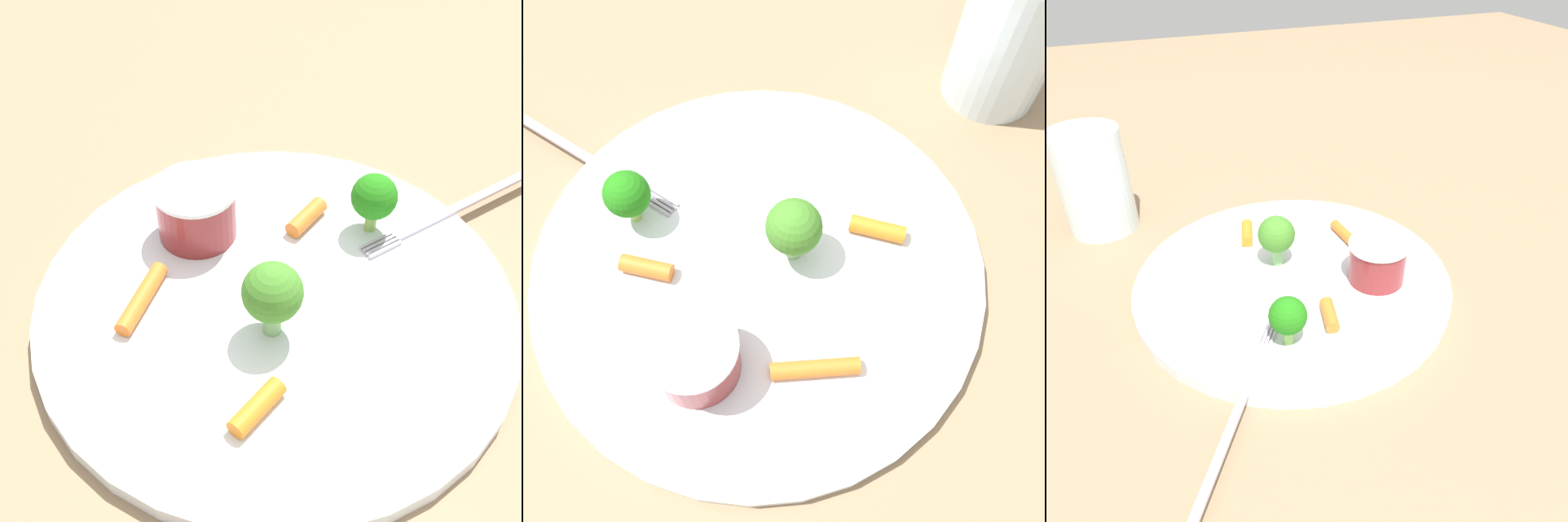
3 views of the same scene
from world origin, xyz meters
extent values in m
plane|color=#8A7053|center=(0.00, 0.00, 0.00)|extent=(2.40, 2.40, 0.00)
cylinder|color=white|center=(0.00, 0.00, 0.01)|extent=(0.31, 0.31, 0.01)
cylinder|color=maroon|center=(-0.04, -0.07, 0.03)|extent=(0.05, 0.05, 0.04)
cylinder|color=silver|center=(-0.04, -0.07, 0.05)|extent=(0.06, 0.06, 0.00)
cylinder|color=#7DB26C|center=(0.02, 0.01, 0.02)|extent=(0.01, 0.01, 0.02)
sphere|color=#417F28|center=(0.02, 0.01, 0.05)|extent=(0.04, 0.04, 0.04)
cylinder|color=#8BBE56|center=(-0.09, 0.04, 0.02)|extent=(0.01, 0.01, 0.02)
sphere|color=#207715|center=(-0.09, 0.04, 0.04)|extent=(0.03, 0.03, 0.03)
cylinder|color=orange|center=(-0.07, -0.01, 0.02)|extent=(0.04, 0.02, 0.01)
cylinder|color=orange|center=(0.08, 0.02, 0.02)|extent=(0.04, 0.02, 0.01)
cylinder|color=orange|center=(0.04, -0.08, 0.02)|extent=(0.06, 0.02, 0.01)
cube|color=#B9ACBF|center=(-0.15, 0.10, 0.01)|extent=(0.14, 0.09, 0.00)
cube|color=#B9ACBF|center=(-0.07, 0.05, 0.01)|extent=(0.02, 0.02, 0.00)
cube|color=#B9ACBF|center=(-0.07, 0.05, 0.01)|extent=(0.02, 0.02, 0.00)
cube|color=#B9ACBF|center=(-0.07, 0.05, 0.01)|extent=(0.02, 0.02, 0.00)
cube|color=#B9ACBF|center=(-0.08, 0.04, 0.01)|extent=(0.02, 0.02, 0.00)
cylinder|color=silver|center=(0.19, 0.17, 0.06)|extent=(0.08, 0.08, 0.12)
camera|label=1|loc=(0.29, 0.12, 0.37)|focal=49.83mm
camera|label=2|loc=(0.02, -0.19, 0.38)|focal=41.35mm
camera|label=3|loc=(-0.38, 0.13, 0.32)|focal=34.96mm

